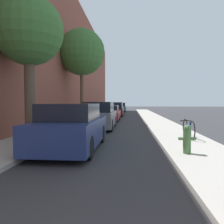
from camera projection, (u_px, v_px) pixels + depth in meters
ground_plane at (118, 123)px, 16.16m from camera, size 120.00×120.00×0.00m
sidewalk_left at (79, 122)px, 16.40m from camera, size 2.00×52.00×0.12m
sidewalk_right at (159, 123)px, 15.92m from camera, size 2.00×52.00×0.12m
building_facade_left at (60, 49)px, 16.27m from camera, size 0.70×52.00×10.74m
parked_car_navy at (72, 128)px, 7.26m from camera, size 1.76×4.15×1.47m
parked_car_grey at (100, 116)px, 12.86m from camera, size 1.68×4.22×1.53m
parked_car_red at (108, 113)px, 18.41m from camera, size 1.89×4.56×1.26m
parked_car_maroon at (115, 110)px, 24.27m from camera, size 1.78×4.57×1.46m
parked_car_champagne at (117, 108)px, 29.25m from camera, size 1.72×3.98×1.49m
parked_car_teal at (120, 108)px, 34.86m from camera, size 1.91×4.09×1.40m
street_tree_near at (29, 32)px, 8.31m from camera, size 2.56×2.56×5.32m
street_tree_far at (82, 52)px, 16.22m from camera, size 3.33×3.33×6.66m
fire_hydrant at (187, 139)px, 6.16m from camera, size 0.46×0.21×0.79m
bicycle at (188, 129)px, 8.81m from camera, size 0.44×1.74×0.71m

